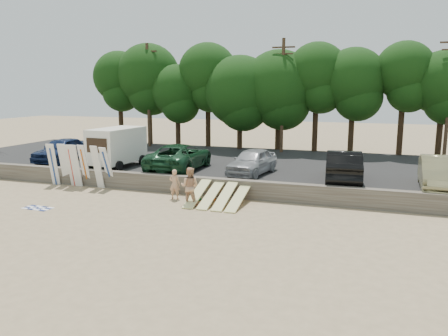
# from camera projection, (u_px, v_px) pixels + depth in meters

# --- Properties ---
(ground) EXTENTS (120.00, 120.00, 0.00)m
(ground) POSITION_uv_depth(u_px,v_px,m) (176.00, 208.00, 21.45)
(ground) COLOR tan
(ground) RESTS_ON ground
(seawall) EXTENTS (44.00, 0.50, 1.00)m
(seawall) POSITION_uv_depth(u_px,v_px,m) (199.00, 186.00, 24.15)
(seawall) COLOR #6B6356
(seawall) RESTS_ON ground
(parking_lot) EXTENTS (44.00, 14.50, 0.70)m
(parking_lot) POSITION_uv_depth(u_px,v_px,m) (238.00, 166.00, 31.17)
(parking_lot) COLOR #282828
(parking_lot) RESTS_ON ground
(treeline) EXTENTS (32.33, 6.65, 9.20)m
(treeline) POSITION_uv_depth(u_px,v_px,m) (254.00, 81.00, 36.82)
(treeline) COLOR #382616
(treeline) RESTS_ON parking_lot
(utility_poles) EXTENTS (25.80, 0.26, 9.00)m
(utility_poles) POSITION_uv_depth(u_px,v_px,m) (283.00, 93.00, 34.76)
(utility_poles) COLOR #473321
(utility_poles) RESTS_ON parking_lot
(box_trailer) EXTENTS (2.54, 4.19, 2.57)m
(box_trailer) POSITION_uv_depth(u_px,v_px,m) (117.00, 145.00, 28.60)
(box_trailer) COLOR white
(box_trailer) RESTS_ON parking_lot
(car_0) EXTENTS (2.19, 5.01, 1.68)m
(car_0) POSITION_uv_depth(u_px,v_px,m) (62.00, 150.00, 30.93)
(car_0) COLOR #15244B
(car_0) RESTS_ON parking_lot
(car_1) EXTENTS (3.03, 6.14, 1.67)m
(car_1) POSITION_uv_depth(u_px,v_px,m) (180.00, 157.00, 27.73)
(car_1) COLOR #163C23
(car_1) RESTS_ON parking_lot
(car_2) EXTENTS (2.48, 4.78, 1.56)m
(car_2) POSITION_uv_depth(u_px,v_px,m) (252.00, 161.00, 26.27)
(car_2) COLOR #9D9EA2
(car_2) RESTS_ON parking_lot
(car_3) EXTENTS (2.26, 5.44, 1.75)m
(car_3) POSITION_uv_depth(u_px,v_px,m) (344.00, 166.00, 24.19)
(car_3) COLOR black
(car_3) RESTS_ON parking_lot
(car_4) EXTENTS (1.98, 5.15, 1.68)m
(car_4) POSITION_uv_depth(u_px,v_px,m) (439.00, 173.00, 22.40)
(car_4) COLOR olive
(car_4) RESTS_ON parking_lot
(surfboard_upright_0) EXTENTS (0.56, 0.60, 2.57)m
(surfboard_upright_0) POSITION_uv_depth(u_px,v_px,m) (53.00, 164.00, 26.37)
(surfboard_upright_0) COLOR white
(surfboard_upright_0) RESTS_ON ground
(surfboard_upright_1) EXTENTS (0.54, 0.60, 2.56)m
(surfboard_upright_1) POSITION_uv_depth(u_px,v_px,m) (64.00, 164.00, 26.41)
(surfboard_upright_1) COLOR white
(surfboard_upright_1) RESTS_ON ground
(surfboard_upright_2) EXTENTS (0.58, 0.66, 2.56)m
(surfboard_upright_2) POSITION_uv_depth(u_px,v_px,m) (72.00, 165.00, 26.05)
(surfboard_upright_2) COLOR white
(surfboard_upright_2) RESTS_ON ground
(surfboard_upright_3) EXTENTS (0.51, 0.54, 2.57)m
(surfboard_upright_3) POSITION_uv_depth(u_px,v_px,m) (76.00, 166.00, 25.89)
(surfboard_upright_3) COLOR white
(surfboard_upright_3) RESTS_ON ground
(surfboard_upright_4) EXTENTS (0.56, 0.64, 2.56)m
(surfboard_upright_4) POSITION_uv_depth(u_px,v_px,m) (85.00, 166.00, 25.94)
(surfboard_upright_4) COLOR white
(surfboard_upright_4) RESTS_ON ground
(surfboard_upright_5) EXTENTS (0.56, 0.63, 2.56)m
(surfboard_upright_5) POSITION_uv_depth(u_px,v_px,m) (97.00, 167.00, 25.50)
(surfboard_upright_5) COLOR white
(surfboard_upright_5) RESTS_ON ground
(surfboard_upright_6) EXTENTS (0.63, 0.92, 2.49)m
(surfboard_upright_6) POSITION_uv_depth(u_px,v_px,m) (108.00, 168.00, 25.45)
(surfboard_upright_6) COLOR white
(surfboard_upright_6) RESTS_ON ground
(surfboard_low_0) EXTENTS (0.56, 2.88, 0.99)m
(surfboard_low_0) POSITION_uv_depth(u_px,v_px,m) (198.00, 193.00, 22.53)
(surfboard_low_0) COLOR #E2DE8E
(surfboard_low_0) RESTS_ON ground
(surfboard_low_1) EXTENTS (0.56, 2.90, 0.90)m
(surfboard_low_1) POSITION_uv_depth(u_px,v_px,m) (211.00, 195.00, 22.31)
(surfboard_low_1) COLOR #E2DE8E
(surfboard_low_1) RESTS_ON ground
(surfboard_low_2) EXTENTS (0.56, 2.89, 0.95)m
(surfboard_low_2) POSITION_uv_depth(u_px,v_px,m) (225.00, 195.00, 22.05)
(surfboard_low_2) COLOR #E2DE8E
(surfboard_low_2) RESTS_ON ground
(surfboard_low_3) EXTENTS (0.56, 2.92, 0.81)m
(surfboard_low_3) POSITION_uv_depth(u_px,v_px,m) (238.00, 198.00, 21.86)
(surfboard_low_3) COLOR #E2DE8E
(surfboard_low_3) RESTS_ON ground
(beachgoer_a) EXTENTS (0.62, 0.45, 1.61)m
(beachgoer_a) POSITION_uv_depth(u_px,v_px,m) (175.00, 184.00, 23.14)
(beachgoer_a) COLOR tan
(beachgoer_a) RESTS_ON ground
(beachgoer_b) EXTENTS (1.00, 0.81, 1.95)m
(beachgoer_b) POSITION_uv_depth(u_px,v_px,m) (190.00, 186.00, 21.84)
(beachgoer_b) COLOR tan
(beachgoer_b) RESTS_ON ground
(cooler) EXTENTS (0.41, 0.34, 0.32)m
(cooler) POSITION_uv_depth(u_px,v_px,m) (197.00, 197.00, 23.01)
(cooler) COLOR #227F42
(cooler) RESTS_ON ground
(gear_bag) EXTENTS (0.35, 0.31, 0.22)m
(gear_bag) POSITION_uv_depth(u_px,v_px,m) (213.00, 198.00, 23.05)
(gear_bag) COLOR #DC5119
(gear_bag) RESTS_ON ground
(beach_towel) EXTENTS (1.57, 1.57, 0.00)m
(beach_towel) POSITION_uv_depth(u_px,v_px,m) (38.00, 208.00, 21.47)
(beach_towel) COLOR white
(beach_towel) RESTS_ON ground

